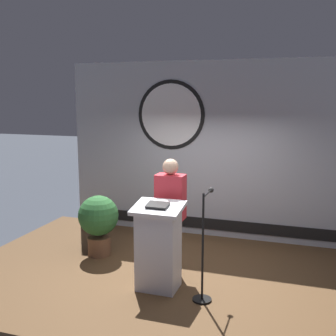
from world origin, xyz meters
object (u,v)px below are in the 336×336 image
Objects in this scene: speaker_person at (171,216)px; microphone_stand at (204,262)px; potted_plant at (98,220)px; podium at (158,247)px.

microphone_stand is (0.62, -0.57, -0.37)m from speaker_person.
microphone_stand is 1.42× the size of potted_plant.
speaker_person reaches higher than microphone_stand.
podium is 0.55m from speaker_person.
speaker_person reaches higher than potted_plant.
speaker_person is (0.01, 0.48, 0.28)m from podium.
potted_plant is at bearing 166.26° from speaker_person.
microphone_stand is at bearing -24.87° from potted_plant.
microphone_stand reaches higher than podium.
speaker_person reaches higher than podium.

